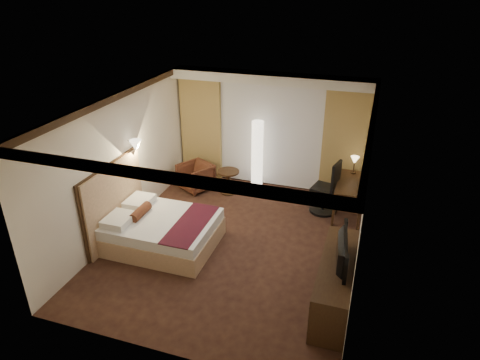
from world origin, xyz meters
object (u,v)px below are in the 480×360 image
(office_chair, at_px, (325,186))
(dresser, at_px, (335,282))
(television, at_px, (338,244))
(floor_lamp, at_px, (257,156))
(desk, at_px, (349,198))
(bed, at_px, (163,232))
(side_table, at_px, (228,182))
(armchair, at_px, (196,175))

(office_chair, distance_m, dresser, 2.85)
(office_chair, height_order, television, office_chair)
(floor_lamp, relative_size, desk, 1.36)
(bed, xyz_separation_m, office_chair, (2.66, 2.20, 0.31))
(side_table, bearing_deg, armchair, -175.75)
(floor_lamp, height_order, dresser, floor_lamp)
(armchair, bearing_deg, office_chair, 27.10)
(side_table, relative_size, floor_lamp, 0.33)
(television, bearing_deg, dresser, -96.22)
(office_chair, bearing_deg, floor_lamp, 174.55)
(side_table, relative_size, desk, 0.45)
(bed, distance_m, desk, 3.89)
(bed, bearing_deg, armchair, 98.54)
(armchair, xyz_separation_m, desk, (3.53, -0.08, 0.02))
(television, bearing_deg, bed, 73.39)
(floor_lamp, bearing_deg, desk, -13.49)
(desk, bearing_deg, armchair, 178.72)
(floor_lamp, relative_size, television, 1.59)
(side_table, height_order, dresser, dresser)
(side_table, height_order, desk, desk)
(bed, xyz_separation_m, dresser, (3.23, -0.59, 0.10))
(bed, xyz_separation_m, floor_lamp, (1.02, 2.77, 0.56))
(floor_lamp, bearing_deg, office_chair, -19.10)
(armchair, height_order, dresser, dresser)
(bed, height_order, desk, desk)
(bed, distance_m, floor_lamp, 3.00)
(side_table, xyz_separation_m, television, (2.76, -2.97, 0.79))
(desk, relative_size, television, 1.18)
(bed, relative_size, dresser, 0.98)
(television, bearing_deg, floor_lamp, 26.85)
(floor_lamp, bearing_deg, armchair, -162.14)
(desk, height_order, television, television)
(armchair, bearing_deg, desk, 28.27)
(floor_lamp, bearing_deg, side_table, -146.41)
(armchair, height_order, side_table, armchair)
(floor_lamp, bearing_deg, dresser, -56.57)
(dresser, bearing_deg, side_table, 133.16)
(desk, distance_m, office_chair, 0.57)
(desk, bearing_deg, bed, -144.75)
(side_table, relative_size, television, 0.52)
(armchair, xyz_separation_m, television, (3.55, -2.91, 0.72))
(desk, xyz_separation_m, dresser, (0.05, -2.83, 0.01))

